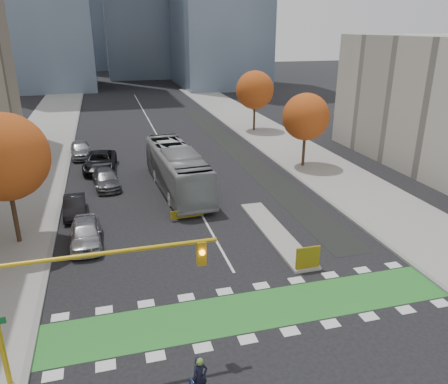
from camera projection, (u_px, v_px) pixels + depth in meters
ground at (266, 330)px, 19.60m from camera, size 300.00×300.00×0.00m
sidewalk_west at (15, 199)px, 34.27m from camera, size 7.00×120.00×0.15m
sidewalk_east at (326, 171)px, 40.94m from camera, size 7.00×120.00×0.15m
curb_west at (62, 195)px, 35.13m from camera, size 0.30×120.00×0.16m
curb_east at (292, 174)px, 40.08m from camera, size 0.30×120.00×0.16m
bike_crossing at (255, 310)px, 20.95m from camera, size 20.00×3.00×0.01m
centre_line at (156, 133)px, 55.66m from camera, size 0.15×70.00×0.01m
bike_lane_paint at (235, 149)px, 48.50m from camera, size 2.50×50.00×0.01m
median_island at (275, 232)px, 28.67m from camera, size 1.60×10.00×0.16m
hazard_board at (308, 258)px, 24.09m from camera, size 1.40×0.12×1.30m
tree_west at (4, 157)px, 25.46m from camera, size 5.20×5.20×8.22m
tree_east_near at (306, 117)px, 40.67m from camera, size 4.40×4.40×7.08m
tree_east_far at (255, 90)px, 55.09m from camera, size 4.80×4.80×7.65m
traffic_signal_west at (68, 284)px, 15.75m from camera, size 8.53×0.56×5.20m
bus at (177, 169)px, 35.84m from camera, size 3.81×13.04×3.59m
parked_car_a at (86, 233)px, 26.97m from camera, size 1.94×4.70×1.60m
parked_car_b at (74, 206)px, 31.30m from camera, size 1.52×4.13×1.35m
parked_car_c at (106, 179)px, 36.82m from camera, size 2.50×5.10×1.43m
parked_car_d at (100, 161)px, 41.18m from camera, size 3.34×6.27×1.68m
parked_car_e at (81, 149)px, 45.22m from camera, size 2.43×5.10×1.68m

